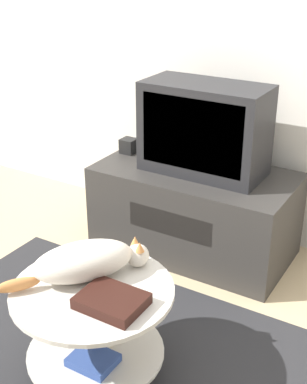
# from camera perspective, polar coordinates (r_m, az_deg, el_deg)

# --- Properties ---
(ground_plane) EXTENTS (12.00, 12.00, 0.00)m
(ground_plane) POSITION_cam_1_polar(r_m,az_deg,el_deg) (2.28, -7.30, -19.39)
(ground_plane) COLOR tan
(wall_back) EXTENTS (8.00, 0.05, 2.60)m
(wall_back) POSITION_cam_1_polar(r_m,az_deg,el_deg) (2.96, 10.36, 19.06)
(wall_back) COLOR silver
(wall_back) RESTS_ON ground_plane
(rug) EXTENTS (1.87, 1.49, 0.02)m
(rug) POSITION_cam_1_polar(r_m,az_deg,el_deg) (2.27, -7.31, -19.21)
(rug) COLOR #28282B
(rug) RESTS_ON ground_plane
(tv_stand) EXTENTS (1.07, 0.56, 0.48)m
(tv_stand) POSITION_cam_1_polar(r_m,az_deg,el_deg) (2.97, 4.37, -2.02)
(tv_stand) COLOR #33302D
(tv_stand) RESTS_ON ground_plane
(tv) EXTENTS (0.64, 0.31, 0.47)m
(tv) POSITION_cam_1_polar(r_m,az_deg,el_deg) (2.79, 5.47, 6.72)
(tv) COLOR #232326
(tv) RESTS_ON tv_stand
(speaker) EXTENTS (0.08, 0.08, 0.08)m
(speaker) POSITION_cam_1_polar(r_m,az_deg,el_deg) (3.11, -2.67, 4.95)
(speaker) COLOR black
(speaker) RESTS_ON tv_stand
(coffee_table) EXTENTS (0.61, 0.61, 0.41)m
(coffee_table) POSITION_cam_1_polar(r_m,az_deg,el_deg) (2.11, -6.34, -13.61)
(coffee_table) COLOR #B2B2B7
(coffee_table) RESTS_ON rug
(dvd_box) EXTENTS (0.23, 0.18, 0.04)m
(dvd_box) POSITION_cam_1_polar(r_m,az_deg,el_deg) (1.92, -4.43, -11.46)
(dvd_box) COLOR black
(dvd_box) RESTS_ON coffee_table
(cat) EXTENTS (0.40, 0.50, 0.15)m
(cat) POSITION_cam_1_polar(r_m,az_deg,el_deg) (2.05, -7.24, -7.34)
(cat) COLOR silver
(cat) RESTS_ON coffee_table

